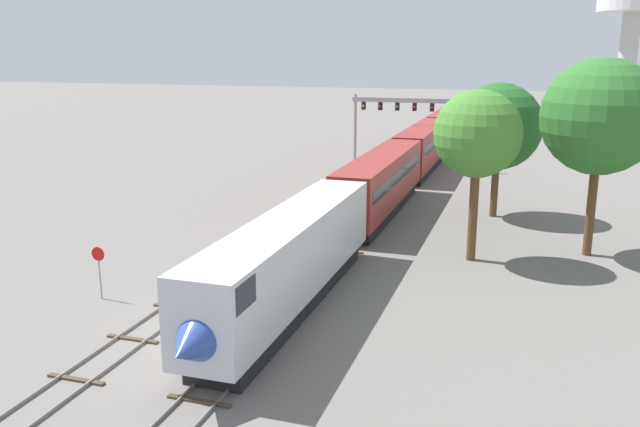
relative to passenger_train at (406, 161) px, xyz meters
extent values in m
plane|color=slate|center=(-2.00, -35.55, -2.60)|extent=(400.00, 400.00, 0.00)
cube|color=slate|center=(-0.72, 24.45, -2.52)|extent=(0.07, 200.00, 0.16)
cube|color=slate|center=(0.72, 24.45, -2.52)|extent=(0.07, 200.00, 0.16)
cube|color=#473828|center=(0.00, -41.55, -2.55)|extent=(2.60, 0.24, 0.10)
cube|color=#473828|center=(0.00, -37.55, -2.55)|extent=(2.60, 0.24, 0.10)
cube|color=#473828|center=(0.00, -33.55, -2.55)|extent=(2.60, 0.24, 0.10)
cube|color=#473828|center=(0.00, -29.55, -2.55)|extent=(2.60, 0.24, 0.10)
cube|color=#473828|center=(0.00, -25.55, -2.55)|extent=(2.60, 0.24, 0.10)
cube|color=#473828|center=(0.00, -21.55, -2.55)|extent=(2.60, 0.24, 0.10)
cube|color=#473828|center=(0.00, -17.55, -2.55)|extent=(2.60, 0.24, 0.10)
cube|color=#473828|center=(0.00, -13.55, -2.55)|extent=(2.60, 0.24, 0.10)
cube|color=#473828|center=(0.00, -9.55, -2.55)|extent=(2.60, 0.24, 0.10)
cube|color=#473828|center=(0.00, -5.55, -2.55)|extent=(2.60, 0.24, 0.10)
cube|color=#473828|center=(0.00, -1.55, -2.55)|extent=(2.60, 0.24, 0.10)
cube|color=#473828|center=(0.00, 2.45, -2.55)|extent=(2.60, 0.24, 0.10)
cube|color=#473828|center=(0.00, 6.45, -2.55)|extent=(2.60, 0.24, 0.10)
cube|color=#473828|center=(0.00, 10.45, -2.55)|extent=(2.60, 0.24, 0.10)
cube|color=#473828|center=(0.00, 14.45, -2.55)|extent=(2.60, 0.24, 0.10)
cube|color=#473828|center=(0.00, 18.45, -2.55)|extent=(2.60, 0.24, 0.10)
cube|color=#473828|center=(0.00, 22.45, -2.55)|extent=(2.60, 0.24, 0.10)
cube|color=#473828|center=(0.00, 26.45, -2.55)|extent=(2.60, 0.24, 0.10)
cube|color=#473828|center=(0.00, 30.45, -2.55)|extent=(2.60, 0.24, 0.10)
cube|color=#473828|center=(0.00, 34.45, -2.55)|extent=(2.60, 0.24, 0.10)
cube|color=#473828|center=(0.00, 38.45, -2.55)|extent=(2.60, 0.24, 0.10)
cube|color=#473828|center=(0.00, 42.45, -2.55)|extent=(2.60, 0.24, 0.10)
cube|color=#473828|center=(0.00, 46.45, -2.55)|extent=(2.60, 0.24, 0.10)
cube|color=#473828|center=(0.00, 50.45, -2.55)|extent=(2.60, 0.24, 0.10)
cube|color=#473828|center=(0.00, 54.45, -2.55)|extent=(2.60, 0.24, 0.10)
cube|color=#473828|center=(0.00, 58.45, -2.55)|extent=(2.60, 0.24, 0.10)
cube|color=#473828|center=(0.00, 62.45, -2.55)|extent=(2.60, 0.24, 0.10)
cube|color=#473828|center=(0.00, 66.45, -2.55)|extent=(2.60, 0.24, 0.10)
cube|color=#473828|center=(0.00, 70.45, -2.55)|extent=(2.60, 0.24, 0.10)
cube|color=#473828|center=(0.00, 74.45, -2.55)|extent=(2.60, 0.24, 0.10)
cube|color=#473828|center=(0.00, 78.45, -2.55)|extent=(2.60, 0.24, 0.10)
cube|color=#473828|center=(0.00, 82.45, -2.55)|extent=(2.60, 0.24, 0.10)
cube|color=#473828|center=(0.00, 86.45, -2.55)|extent=(2.60, 0.24, 0.10)
cube|color=#473828|center=(0.00, 90.45, -2.55)|extent=(2.60, 0.24, 0.10)
cube|color=#473828|center=(0.00, 94.45, -2.55)|extent=(2.60, 0.24, 0.10)
cube|color=#473828|center=(0.00, 98.45, -2.55)|extent=(2.60, 0.24, 0.10)
cube|color=#473828|center=(0.00, 102.45, -2.55)|extent=(2.60, 0.24, 0.10)
cube|color=#473828|center=(0.00, 106.45, -2.55)|extent=(2.60, 0.24, 0.10)
cube|color=#473828|center=(0.00, 110.45, -2.55)|extent=(2.60, 0.24, 0.10)
cube|color=#473828|center=(0.00, 114.45, -2.55)|extent=(2.60, 0.24, 0.10)
cube|color=#473828|center=(0.00, 118.45, -2.55)|extent=(2.60, 0.24, 0.10)
cube|color=#473828|center=(0.00, 122.45, -2.55)|extent=(2.60, 0.24, 0.10)
cube|color=slate|center=(-6.22, 4.45, -2.52)|extent=(0.07, 160.00, 0.16)
cube|color=slate|center=(-4.78, 4.45, -2.52)|extent=(0.07, 160.00, 0.16)
cube|color=#473828|center=(-5.50, -41.55, -2.55)|extent=(2.60, 0.24, 0.10)
cube|color=#473828|center=(-5.50, -37.55, -2.55)|extent=(2.60, 0.24, 0.10)
cube|color=#473828|center=(-5.50, -33.55, -2.55)|extent=(2.60, 0.24, 0.10)
cube|color=#473828|center=(-5.50, -29.55, -2.55)|extent=(2.60, 0.24, 0.10)
cube|color=#473828|center=(-5.50, -25.55, -2.55)|extent=(2.60, 0.24, 0.10)
cube|color=#473828|center=(-5.50, -21.55, -2.55)|extent=(2.60, 0.24, 0.10)
cube|color=#473828|center=(-5.50, -17.55, -2.55)|extent=(2.60, 0.24, 0.10)
cube|color=#473828|center=(-5.50, -13.55, -2.55)|extent=(2.60, 0.24, 0.10)
cube|color=#473828|center=(-5.50, -9.55, -2.55)|extent=(2.60, 0.24, 0.10)
cube|color=#473828|center=(-5.50, -5.55, -2.55)|extent=(2.60, 0.24, 0.10)
cube|color=#473828|center=(-5.50, -1.55, -2.55)|extent=(2.60, 0.24, 0.10)
cube|color=#473828|center=(-5.50, 2.45, -2.55)|extent=(2.60, 0.24, 0.10)
cube|color=#473828|center=(-5.50, 6.45, -2.55)|extent=(2.60, 0.24, 0.10)
cube|color=#473828|center=(-5.50, 10.45, -2.55)|extent=(2.60, 0.24, 0.10)
cube|color=#473828|center=(-5.50, 14.45, -2.55)|extent=(2.60, 0.24, 0.10)
cube|color=#473828|center=(-5.50, 18.45, -2.55)|extent=(2.60, 0.24, 0.10)
cube|color=#473828|center=(-5.50, 22.45, -2.55)|extent=(2.60, 0.24, 0.10)
cube|color=#473828|center=(-5.50, 26.45, -2.55)|extent=(2.60, 0.24, 0.10)
cube|color=#473828|center=(-5.50, 30.45, -2.55)|extent=(2.60, 0.24, 0.10)
cube|color=#473828|center=(-5.50, 34.45, -2.55)|extent=(2.60, 0.24, 0.10)
cube|color=#473828|center=(-5.50, 38.45, -2.55)|extent=(2.60, 0.24, 0.10)
cube|color=#473828|center=(-5.50, 42.45, -2.55)|extent=(2.60, 0.24, 0.10)
cube|color=#473828|center=(-5.50, 46.45, -2.55)|extent=(2.60, 0.24, 0.10)
cube|color=#473828|center=(-5.50, 50.45, -2.55)|extent=(2.60, 0.24, 0.10)
cube|color=#473828|center=(-5.50, 54.45, -2.55)|extent=(2.60, 0.24, 0.10)
cube|color=#473828|center=(-5.50, 58.45, -2.55)|extent=(2.60, 0.24, 0.10)
cube|color=#473828|center=(-5.50, 62.45, -2.55)|extent=(2.60, 0.24, 0.10)
cube|color=#473828|center=(-5.50, 66.45, -2.55)|extent=(2.60, 0.24, 0.10)
cube|color=#473828|center=(-5.50, 70.45, -2.55)|extent=(2.60, 0.24, 0.10)
cube|color=#473828|center=(-5.50, 74.45, -2.55)|extent=(2.60, 0.24, 0.10)
cube|color=#473828|center=(-5.50, 78.45, -2.55)|extent=(2.60, 0.24, 0.10)
cube|color=#473828|center=(-5.50, 82.45, -2.55)|extent=(2.60, 0.24, 0.10)
cube|color=silver|center=(0.00, -31.62, 0.30)|extent=(3.00, 19.85, 3.80)
cone|color=#2D479E|center=(0.00, -41.75, -0.10)|extent=(2.88, 2.60, 2.88)
cube|color=black|center=(0.00, -40.35, 1.44)|extent=(3.04, 1.80, 1.10)
cube|color=black|center=(0.00, -31.62, -2.10)|extent=(2.52, 17.87, 1.00)
cube|color=maroon|center=(0.00, -10.77, 0.30)|extent=(3.00, 19.85, 3.80)
cube|color=black|center=(0.00, -10.77, 0.70)|extent=(3.04, 18.27, 0.90)
cube|color=black|center=(0.00, -10.77, -2.10)|extent=(2.52, 17.87, 1.00)
cube|color=maroon|center=(0.00, 10.09, 0.30)|extent=(3.00, 19.85, 3.80)
cube|color=black|center=(0.00, 10.09, 0.70)|extent=(3.04, 18.27, 0.90)
cube|color=black|center=(0.00, 10.09, -2.10)|extent=(2.52, 17.87, 1.00)
cube|color=maroon|center=(0.00, 30.94, 0.30)|extent=(3.00, 19.85, 3.80)
cube|color=black|center=(0.00, 30.94, 0.70)|extent=(3.04, 18.27, 0.90)
cube|color=black|center=(0.00, 30.94, -2.10)|extent=(2.52, 17.87, 1.00)
cylinder|color=#999BA0|center=(-8.00, 11.25, 1.44)|extent=(0.36, 0.36, 8.10)
cylinder|color=#999BA0|center=(3.50, 11.25, 1.44)|extent=(0.36, 0.36, 8.10)
cube|color=#999BA0|center=(-2.25, 11.25, 4.89)|extent=(12.10, 0.36, 0.50)
cube|color=black|center=(-7.04, 11.30, 4.19)|extent=(0.44, 0.32, 0.90)
sphere|color=yellow|center=(-7.04, 11.11, 4.19)|extent=(0.28, 0.28, 0.28)
cube|color=black|center=(-5.12, 11.30, 4.19)|extent=(0.44, 0.32, 0.90)
sphere|color=red|center=(-5.12, 11.11, 4.19)|extent=(0.28, 0.28, 0.28)
cube|color=black|center=(-3.21, 11.30, 4.19)|extent=(0.44, 0.32, 0.90)
sphere|color=green|center=(-3.21, 11.11, 4.19)|extent=(0.28, 0.28, 0.28)
cube|color=black|center=(-1.29, 11.30, 4.19)|extent=(0.44, 0.32, 0.90)
sphere|color=red|center=(-1.29, 11.11, 4.19)|extent=(0.28, 0.28, 0.28)
cube|color=black|center=(0.62, 11.30, 4.19)|extent=(0.44, 0.32, 0.90)
sphere|color=red|center=(0.62, 11.11, 4.19)|extent=(0.28, 0.28, 0.28)
cube|color=black|center=(2.54, 11.30, 4.19)|extent=(0.44, 0.32, 0.90)
sphere|color=yellow|center=(2.54, 11.11, 4.19)|extent=(0.28, 0.28, 0.28)
cylinder|color=beige|center=(23.89, 48.61, 6.55)|extent=(2.60, 2.60, 18.31)
cylinder|color=gray|center=(-10.00, -33.56, -1.50)|extent=(0.08, 0.08, 2.20)
cylinder|color=red|center=(-10.00, -33.58, -0.10)|extent=(0.76, 0.03, 0.76)
cylinder|color=brown|center=(8.07, -20.66, 0.44)|extent=(0.56, 0.56, 6.10)
sphere|color=#427F2D|center=(8.07, -20.66, 5.36)|extent=(5.34, 5.34, 5.34)
cylinder|color=brown|center=(15.11, -17.31, 0.58)|extent=(0.56, 0.56, 6.37)
sphere|color=#2D6B28|center=(15.11, -17.31, 6.29)|extent=(7.21, 7.21, 7.21)
cylinder|color=brown|center=(8.69, -8.63, -0.20)|extent=(0.56, 0.56, 4.80)
sphere|color=#235B23|center=(8.69, -8.63, 4.54)|extent=(6.70, 6.70, 6.70)
camera|label=1|loc=(11.20, -61.54, 10.29)|focal=37.18mm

